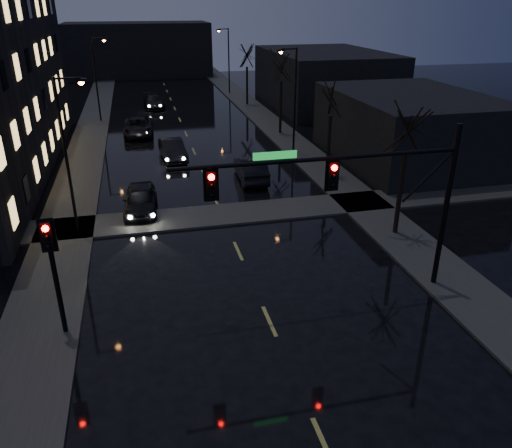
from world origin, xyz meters
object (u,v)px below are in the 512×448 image
oncoming_car_a (140,200)px  oncoming_car_c (138,127)px  oncoming_car_b (173,150)px  oncoming_car_d (154,102)px  lead_car (251,169)px

oncoming_car_a → oncoming_car_c: (0.28, 18.48, -0.01)m
oncoming_car_b → oncoming_car_a: bearing=-110.2°
oncoming_car_c → oncoming_car_d: bearing=83.6°
oncoming_car_a → oncoming_car_b: oncoming_car_a is taller
oncoming_car_a → oncoming_car_d: (2.22, 30.68, -0.06)m
oncoming_car_b → oncoming_car_c: 8.67m
oncoming_car_d → lead_car: 27.14m
oncoming_car_b → lead_car: bearing=-57.5°
oncoming_car_a → oncoming_car_d: oncoming_car_a is taller
oncoming_car_c → lead_car: bearing=-61.0°
lead_car → oncoming_car_b: bearing=-49.6°
oncoming_car_a → oncoming_car_b: size_ratio=1.00×
oncoming_car_c → oncoming_car_d: size_ratio=1.11×
oncoming_car_a → oncoming_car_b: (2.67, 10.14, -0.02)m
oncoming_car_b → lead_car: size_ratio=0.94×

